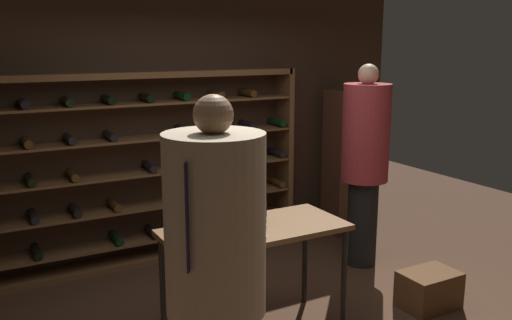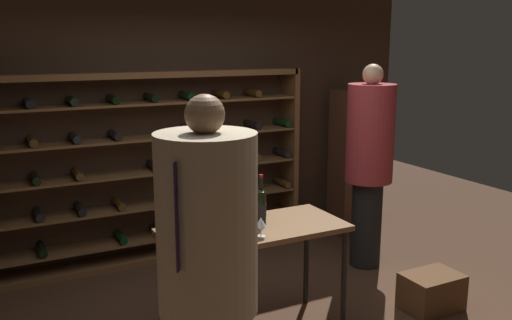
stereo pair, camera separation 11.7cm
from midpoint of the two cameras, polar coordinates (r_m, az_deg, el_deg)
back_wall at (r=5.81m, az=-7.36°, el=4.37°), size 5.51×0.10×2.84m
wine_rack at (r=5.58m, az=-10.05°, el=-0.81°), size 3.24×0.32×1.93m
tasting_table at (r=4.07m, az=0.64°, el=-8.22°), size 1.37×0.63×0.87m
person_guest_plum_blouse at (r=5.41m, az=12.38°, el=0.31°), size 0.46×0.46×2.01m
person_guest_blue_shirt at (r=2.82m, az=-3.87°, el=-11.15°), size 0.51×0.51×1.96m
wine_crate at (r=4.94m, az=18.56°, el=-12.96°), size 0.48×0.34×0.31m
display_cabinet at (r=6.43m, az=10.54°, el=-0.23°), size 0.44×0.36×1.69m
wine_bottle_black_capsule at (r=3.98m, az=-1.96°, el=-5.24°), size 0.09×0.09×0.39m
wine_bottle_green_slim at (r=4.06m, az=1.36°, el=-4.88°), size 0.08×0.08×0.39m
wine_glass_stemmed_right at (r=3.82m, az=1.40°, el=-6.63°), size 0.08×0.08×0.14m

